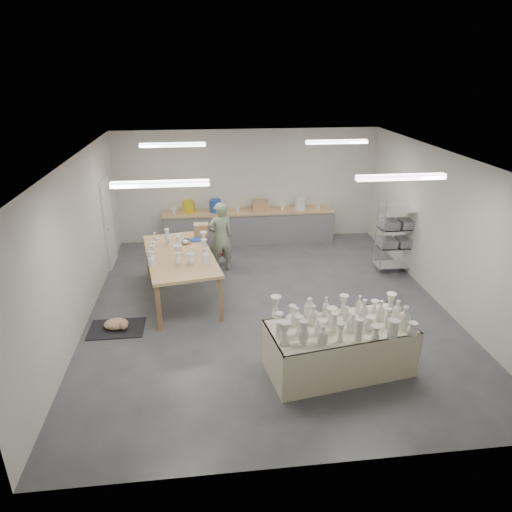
{
  "coord_description": "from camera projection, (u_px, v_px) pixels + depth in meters",
  "views": [
    {
      "loc": [
        -1.18,
        -8.04,
        4.5
      ],
      "look_at": [
        -0.22,
        0.16,
        1.05
      ],
      "focal_mm": 32.0,
      "sensor_mm": 36.0,
      "label": 1
    }
  ],
  "objects": [
    {
      "name": "potter",
      "position": [
        220.0,
        237.0,
        10.56
      ],
      "size": [
        0.7,
        0.56,
        1.67
      ],
      "primitive_type": "imported",
      "rotation": [
        0.0,
        0.0,
        3.45
      ],
      "color": "#90A27D",
      "rests_on": "ground"
    },
    {
      "name": "back_counter",
      "position": [
        249.0,
        225.0,
        12.41
      ],
      "size": [
        4.6,
        0.6,
        1.24
      ],
      "color": "tan",
      "rests_on": "ground"
    },
    {
      "name": "work_table",
      "position": [
        181.0,
        253.0,
        9.34
      ],
      "size": [
        1.71,
        2.76,
        1.32
      ],
      "rotation": [
        0.0,
        0.0,
        0.17
      ],
      "color": "tan",
      "rests_on": "ground"
    },
    {
      "name": "room",
      "position": [
        263.0,
        208.0,
        8.5
      ],
      "size": [
        8.0,
        8.02,
        3.0
      ],
      "color": "#424449",
      "rests_on": "ground"
    },
    {
      "name": "wire_shelf",
      "position": [
        397.0,
        234.0,
        10.5
      ],
      "size": [
        0.88,
        0.48,
        1.8
      ],
      "color": "silver",
      "rests_on": "ground"
    },
    {
      "name": "red_stool",
      "position": [
        221.0,
        253.0,
        11.0
      ],
      "size": [
        0.45,
        0.45,
        0.36
      ],
      "rotation": [
        0.0,
        0.0,
        -0.21
      ],
      "color": "#AC1826",
      "rests_on": "ground"
    },
    {
      "name": "drying_table",
      "position": [
        339.0,
        345.0,
        7.16
      ],
      "size": [
        2.38,
        1.41,
        1.16
      ],
      "rotation": [
        0.0,
        0.0,
        0.16
      ],
      "color": "olive",
      "rests_on": "ground"
    },
    {
      "name": "rug",
      "position": [
        117.0,
        329.0,
        8.43
      ],
      "size": [
        1.0,
        0.7,
        0.02
      ],
      "primitive_type": "cube",
      "color": "black",
      "rests_on": "ground"
    },
    {
      "name": "cat",
      "position": [
        117.0,
        324.0,
        8.38
      ],
      "size": [
        0.49,
        0.38,
        0.19
      ],
      "rotation": [
        0.0,
        0.0,
        -0.17
      ],
      "color": "white",
      "rests_on": "rug"
    }
  ]
}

